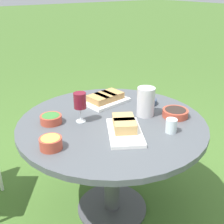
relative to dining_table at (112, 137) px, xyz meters
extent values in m
plane|color=#446B2B|center=(0.00, 0.00, -0.60)|extent=(40.00, 40.00, 0.00)
cylinder|color=#4C4C51|center=(0.00, 0.00, -0.59)|extent=(0.49, 0.49, 0.02)
cylinder|color=#4C4C51|center=(0.00, 0.00, -0.25)|extent=(0.11, 0.11, 0.66)
cylinder|color=#4C5156|center=(0.00, 0.00, 0.10)|extent=(1.17, 1.17, 0.03)
cylinder|color=silver|center=(-0.06, -0.22, 0.21)|extent=(0.11, 0.11, 0.19)
cone|color=silver|center=(-0.01, -0.22, 0.29)|extent=(0.03, 0.03, 0.02)
cylinder|color=silver|center=(0.10, 0.16, 0.12)|extent=(0.06, 0.06, 0.01)
cylinder|color=silver|center=(0.10, 0.16, 0.16)|extent=(0.01, 0.01, 0.09)
cylinder|color=maroon|center=(0.10, 0.16, 0.25)|extent=(0.08, 0.08, 0.10)
cube|color=white|center=(0.27, -0.14, 0.12)|extent=(0.25, 0.33, 0.02)
cube|color=#B2844C|center=(0.26, -0.07, 0.16)|extent=(0.15, 0.12, 0.04)
cube|color=#B2844C|center=(0.27, -0.14, 0.16)|extent=(0.15, 0.12, 0.04)
cube|color=#B2844C|center=(0.28, -0.21, 0.16)|extent=(0.15, 0.12, 0.04)
cube|color=white|center=(-0.18, 0.04, 0.12)|extent=(0.38, 0.33, 0.02)
cube|color=tan|center=(-0.11, 0.00, 0.16)|extent=(0.16, 0.16, 0.06)
cube|color=tan|center=(-0.18, 0.04, 0.16)|extent=(0.16, 0.16, 0.06)
cylinder|color=#B74733|center=(-0.08, 0.44, 0.14)|extent=(0.12, 0.12, 0.06)
cylinder|color=#E0C147|center=(-0.08, 0.44, 0.16)|extent=(0.10, 0.10, 0.03)
cylinder|color=#B74733|center=(0.19, 0.32, 0.14)|extent=(0.13, 0.13, 0.05)
cylinder|color=#387533|center=(0.19, 0.32, 0.15)|extent=(0.11, 0.11, 0.02)
cylinder|color=#B74733|center=(-0.19, -0.36, 0.14)|extent=(0.16, 0.16, 0.05)
cylinder|color=#2D231E|center=(-0.19, -0.36, 0.15)|extent=(0.13, 0.13, 0.02)
cylinder|color=#334256|center=(0.07, -0.36, 0.13)|extent=(0.14, 0.14, 0.04)
cylinder|color=#D6385B|center=(0.07, -0.36, 0.14)|extent=(0.11, 0.11, 0.02)
cylinder|color=silver|center=(-0.31, -0.19, 0.15)|extent=(0.06, 0.06, 0.08)
camera|label=1|loc=(-1.27, 0.91, 0.90)|focal=45.00mm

